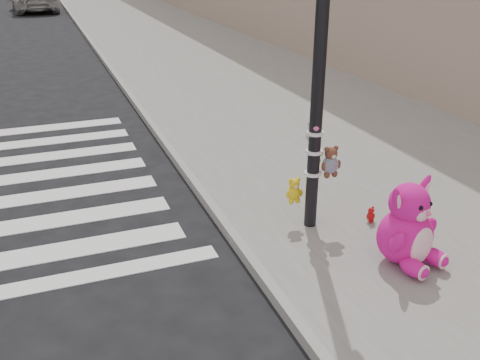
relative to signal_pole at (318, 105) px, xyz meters
name	(u,v)px	position (x,y,z in m)	size (l,w,h in m)	color
sidewalk_near	(251,83)	(2.38, 8.19, -1.73)	(7.00, 80.00, 0.14)	slate
curb_edge	(128,93)	(-1.07, 8.19, -1.73)	(0.12, 80.00, 0.15)	gray
signal_pole	(318,105)	(0.00, 0.00, 0.00)	(0.69, 0.48, 4.00)	black
pink_bunny	(408,230)	(0.59, -1.24, -1.22)	(0.84, 0.92, 1.07)	#E1128E
red_teddy	(371,215)	(0.78, -0.24, -1.55)	(0.15, 0.11, 0.22)	red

